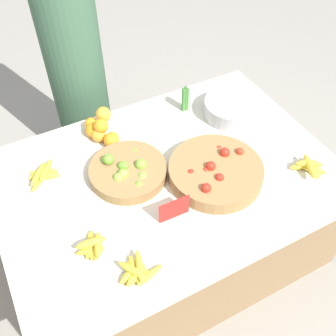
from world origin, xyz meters
TOP-DOWN VIEW (x-y plane):
  - ground_plane at (0.00, 0.00)m, footprint 12.00×12.00m
  - market_table at (0.00, 0.00)m, footprint 1.64×1.16m
  - lime_bowl at (-0.17, 0.09)m, footprint 0.38×0.38m
  - tomato_basket at (0.19, -0.12)m, footprint 0.45×0.45m
  - orange_pile at (-0.18, 0.40)m, footprint 0.16×0.24m
  - metal_bowl at (0.53, 0.24)m, footprint 0.31×0.31m
  - price_sign at (-0.09, -0.23)m, footprint 0.15×0.01m
  - veg_bundle at (0.32, 0.40)m, footprint 0.04×0.04m
  - banana_bunch_middle_left at (-0.54, 0.27)m, footprint 0.17×0.16m
  - banana_bunch_middle_right at (0.63, -0.29)m, footprint 0.17×0.16m
  - banana_bunch_front_center at (-0.47, -0.22)m, footprint 0.14×0.17m
  - banana_bunch_front_left at (-0.35, -0.41)m, footprint 0.19×0.15m
  - vendor_person at (-0.14, 0.92)m, footprint 0.34×0.34m

SIDE VIEW (x-z plane):
  - ground_plane at x=0.00m, z-range 0.00..0.00m
  - market_table at x=0.00m, z-range 0.00..0.62m
  - banana_bunch_middle_left at x=-0.54m, z-range 0.62..0.67m
  - banana_bunch_front_left at x=-0.35m, z-range 0.62..0.67m
  - banana_bunch_front_center at x=-0.47m, z-range 0.62..0.68m
  - banana_bunch_middle_right at x=0.63m, z-range 0.62..0.68m
  - lime_bowl at x=-0.17m, z-range 0.60..0.71m
  - tomato_basket at x=0.19m, z-range 0.61..0.72m
  - metal_bowl at x=0.53m, z-range 0.62..0.72m
  - orange_pile at x=-0.18m, z-range 0.61..0.75m
  - price_sign at x=-0.09m, z-range 0.62..0.74m
  - veg_bundle at x=0.32m, z-range 0.62..0.77m
  - vendor_person at x=-0.14m, z-range -0.06..1.66m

